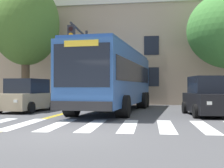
# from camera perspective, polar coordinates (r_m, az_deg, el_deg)

# --- Properties ---
(ground_plane) EXTENTS (120.00, 120.00, 0.00)m
(ground_plane) POSITION_cam_1_polar(r_m,az_deg,el_deg) (8.99, -9.63, -9.15)
(ground_plane) COLOR #4C4C4F
(crosswalk) EXTENTS (13.32, 4.18, 0.01)m
(crosswalk) POSITION_cam_1_polar(r_m,az_deg,el_deg) (11.33, -9.90, -7.33)
(crosswalk) COLOR white
(crosswalk) RESTS_ON ground
(lane_line_yellow_inner) EXTENTS (0.12, 36.00, 0.01)m
(lane_line_yellow_inner) POSITION_cam_1_polar(r_m,az_deg,el_deg) (25.16, -2.28, -3.56)
(lane_line_yellow_inner) COLOR gold
(lane_line_yellow_inner) RESTS_ON ground
(lane_line_yellow_outer) EXTENTS (0.12, 36.00, 0.01)m
(lane_line_yellow_outer) POSITION_cam_1_polar(r_m,az_deg,el_deg) (25.13, -1.93, -3.57)
(lane_line_yellow_outer) COLOR gold
(lane_line_yellow_outer) RESTS_ON ground
(city_bus) EXTENTS (3.52, 11.38, 3.38)m
(city_bus) POSITION_cam_1_polar(r_m,az_deg,el_deg) (17.24, 0.43, 1.16)
(city_bus) COLOR #2D5699
(city_bus) RESTS_ON ground
(car_tan_near_lane) EXTENTS (2.25, 4.29, 1.78)m
(car_tan_near_lane) POSITION_cam_1_polar(r_m,az_deg,el_deg) (17.68, -15.21, -2.21)
(car_tan_near_lane) COLOR tan
(car_tan_near_lane) RESTS_ON ground
(car_black_far_lane) EXTENTS (2.32, 4.16, 1.84)m
(car_black_far_lane) POSITION_cam_1_polar(r_m,az_deg,el_deg) (15.22, 17.28, -2.39)
(car_black_far_lane) COLOR black
(car_black_far_lane) RESTS_ON ground
(car_silver_behind_bus) EXTENTS (2.71, 4.93, 2.15)m
(car_silver_behind_bus) POSITION_cam_1_polar(r_m,az_deg,el_deg) (27.05, 5.66, -1.18)
(car_silver_behind_bus) COLOR #B7BABF
(car_silver_behind_bus) RESTS_ON ground
(traffic_light_overhead) EXTENTS (0.58, 4.59, 4.87)m
(traffic_light_overhead) POSITION_cam_1_polar(r_m,az_deg,el_deg) (17.72, -5.80, 5.93)
(traffic_light_overhead) COLOR #28282D
(traffic_light_overhead) RESTS_ON ground
(street_tree_curbside_small) EXTENTS (4.73, 5.28, 8.69)m
(street_tree_curbside_small) POSITION_cam_1_polar(r_m,az_deg,el_deg) (22.88, -15.52, 10.58)
(street_tree_curbside_small) COLOR brown
(street_tree_curbside_small) RESTS_ON ground
(building_facade) EXTENTS (40.69, 8.76, 8.33)m
(building_facade) POSITION_cam_1_polar(r_m,az_deg,el_deg) (27.72, 7.53, 5.35)
(building_facade) COLOR tan
(building_facade) RESTS_ON ground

